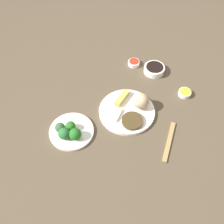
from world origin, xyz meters
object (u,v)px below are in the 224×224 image
Objects in this scene: sauce_ramekin_hot_mustard at (185,93)px; chopsticks_pair at (169,141)px; main_plate at (127,111)px; soy_sauce_bowl at (154,69)px; sauce_ramekin_sweet_and_sour at (134,63)px; broccoli_plate at (72,131)px.

sauce_ramekin_hot_mustard reaches higher than chopsticks_pair.
sauce_ramekin_hot_mustard is at bearing 31.90° from main_plate.
sauce_ramekin_sweet_and_sour is at bearing 163.59° from soy_sauce_bowl.
sauce_ramekin_sweet_and_sour is 0.51m from chopsticks_pair.
chopsticks_pair is at bearing -75.58° from soy_sauce_bowl.
sauce_ramekin_hot_mustard is (0.50, 0.33, 0.00)m from broccoli_plate.
sauce_ramekin_sweet_and_sour is 1.00× the size of sauce_ramekin_hot_mustard.
soy_sauce_bowl reaches higher than sauce_ramekin_hot_mustard.
sauce_ramekin_hot_mustard is 0.30m from chopsticks_pair.
main_plate is 0.32m from sauce_ramekin_hot_mustard.
chopsticks_pair is at bearing -63.88° from sauce_ramekin_sweet_and_sour.
broccoli_plate reaches higher than chopsticks_pair.
chopsticks_pair is at bearing 4.40° from broccoli_plate.
broccoli_plate is at bearing -113.45° from sauce_ramekin_sweet_and_sour.
soy_sauce_bowl is (0.10, 0.30, 0.01)m from main_plate.
sauce_ramekin_hot_mustard is (0.27, 0.17, 0.00)m from main_plate.
broccoli_plate is 1.84× the size of soy_sauce_bowl.
chopsticks_pair is (0.21, -0.13, -0.00)m from main_plate.
broccoli_plate is at bearing -175.60° from chopsticks_pair.
soy_sauce_bowl is 0.12m from sauce_ramekin_sweet_and_sour.
sauce_ramekin_sweet_and_sour reaches higher than chopsticks_pair.
sauce_ramekin_hot_mustard is (0.17, -0.13, -0.01)m from soy_sauce_bowl.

